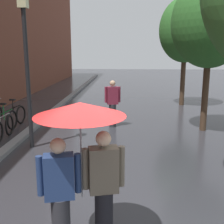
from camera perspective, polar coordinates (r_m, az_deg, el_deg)
kerb_strip at (r=14.42m, az=-10.66°, el=1.36°), size 0.30×36.00×0.12m
street_tree_1 at (r=10.16m, az=19.57°, el=16.90°), size 2.58×2.58×5.21m
street_tree_2 at (r=14.82m, az=14.87°, el=15.95°), size 2.61×2.61×5.41m
parked_bicycle_4 at (r=11.63m, az=-20.47°, el=-0.28°), size 1.16×0.83×0.96m
couple_under_umbrella at (r=3.76m, az=-6.33°, el=-8.14°), size 1.21×1.21×2.13m
street_lamp_post at (r=8.13m, az=-17.13°, el=9.71°), size 0.24×0.24×4.21m
pedestrian_walking_midground at (r=10.25m, az=0.11°, el=1.99°), size 0.58×0.38×1.73m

